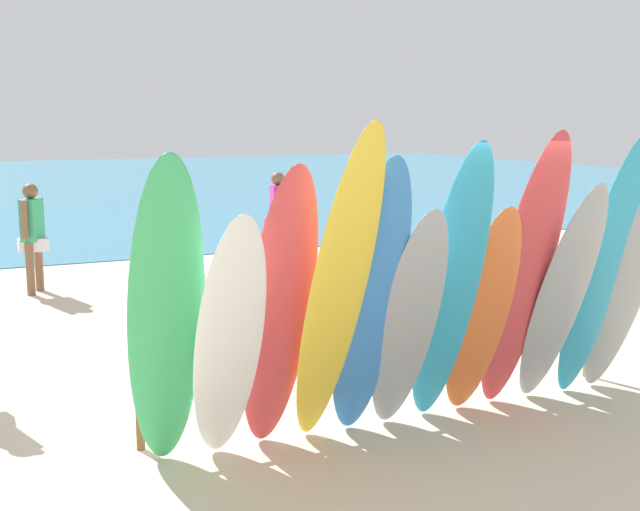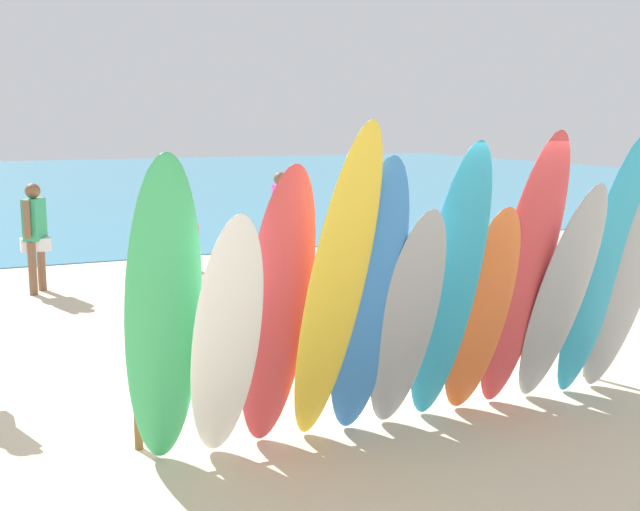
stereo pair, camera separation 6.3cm
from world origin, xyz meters
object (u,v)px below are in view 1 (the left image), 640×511
surfboard_red_2 (279,313)px  surfboard_grey_5 (408,323)px  surfboard_white_1 (229,343)px  surfboard_teal_10 (603,271)px  surfboard_green_0 (166,319)px  surfboard_orange_7 (483,313)px  surfboard_yellow_3 (337,294)px  surfboard_blue_4 (370,304)px  beachgoer_by_water (187,264)px  surfboard_grey_9 (561,297)px  beachgoer_near_rack (278,213)px  surfboard_teal_6 (451,288)px  surfboard_grey_11 (625,286)px  surfboard_red_8 (524,276)px  surfboard_rack (392,344)px  beachgoer_photographing (32,230)px

surfboard_red_2 → surfboard_grey_5: size_ratio=1.15×
surfboard_white_1 → surfboard_teal_10: surfboard_teal_10 is taller
surfboard_green_0 → surfboard_orange_7: bearing=6.3°
surfboard_yellow_3 → surfboard_blue_4: size_ratio=1.11×
surfboard_orange_7 → beachgoer_by_water: (-1.65, 3.81, -0.07)m
surfboard_orange_7 → surfboard_grey_9: 0.80m
surfboard_red_2 → surfboard_green_0: bearing=-179.5°
surfboard_white_1 → surfboard_blue_4: bearing=1.4°
surfboard_white_1 → surfboard_yellow_3: bearing=-4.2°
beachgoer_near_rack → beachgoer_by_water: (-2.77, -4.00, -0.08)m
surfboard_orange_7 → surfboard_teal_10: size_ratio=0.76×
surfboard_green_0 → surfboard_teal_10: (4.06, -0.07, 0.05)m
surfboard_teal_10 → beachgoer_by_water: 4.90m
surfboard_teal_6 → surfboard_orange_7: size_ratio=1.29×
surfboard_yellow_3 → surfboard_grey_9: (2.32, 0.14, -0.26)m
surfboard_grey_11 → surfboard_grey_9: bearing=-173.5°
surfboard_red_8 → surfboard_rack: bearing=148.2°
surfboard_red_8 → surfboard_blue_4: bearing=-173.4°
surfboard_red_2 → beachgoer_by_water: 3.87m
surfboard_green_0 → surfboard_red_2: bearing=6.7°
surfboard_grey_9 → beachgoer_by_water: size_ratio=1.45×
surfboard_white_1 → beachgoer_photographing: bearing=97.7°
surfboard_grey_5 → surfboard_orange_7: size_ratio=1.05×
surfboard_blue_4 → surfboard_red_8: bearing=8.5°
surfboard_red_2 → surfboard_grey_5: 1.13m
surfboard_red_8 → surfboard_teal_10: surfboard_red_8 is taller
surfboard_blue_4 → surfboard_red_8: 1.57m
surfboard_grey_5 → surfboard_orange_7: 0.83m
surfboard_grey_5 → beachgoer_photographing: 7.80m
surfboard_yellow_3 → surfboard_red_8: surfboard_yellow_3 is taller
surfboard_blue_4 → beachgoer_photographing: size_ratio=1.52×
surfboard_teal_10 → surfboard_grey_11: surfboard_teal_10 is taller
surfboard_red_8 → surfboard_yellow_3: bearing=-171.5°
surfboard_grey_9 → surfboard_grey_11: bearing=5.1°
surfboard_blue_4 → beachgoer_by_water: (-0.44, 3.97, -0.29)m
surfboard_white_1 → surfboard_grey_11: 3.96m
surfboard_red_2 → surfboard_grey_9: surfboard_red_2 is taller
surfboard_green_0 → beachgoer_by_water: 4.07m
surfboard_grey_5 → surfboard_grey_11: (2.40, 0.04, 0.10)m
surfboard_rack → surfboard_grey_11: surfboard_grey_11 is taller
surfboard_teal_6 → beachgoer_photographing: size_ratio=1.56×
surfboard_red_2 → beachgoer_near_rack: size_ratio=1.43×
surfboard_blue_4 → surfboard_grey_9: surfboard_blue_4 is taller
surfboard_grey_11 → beachgoer_by_water: bearing=134.2°
surfboard_white_1 → surfboard_grey_5: size_ratio=1.02×
surfboard_red_2 → beachgoer_photographing: (-1.18, 7.38, -0.20)m
surfboard_yellow_3 → surfboard_grey_11: size_ratio=1.24×
surfboard_blue_4 → surfboard_red_2: bearing=176.2°
surfboard_white_1 → surfboard_red_2: size_ratio=0.89×
surfboard_white_1 → beachgoer_near_rack: 8.70m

